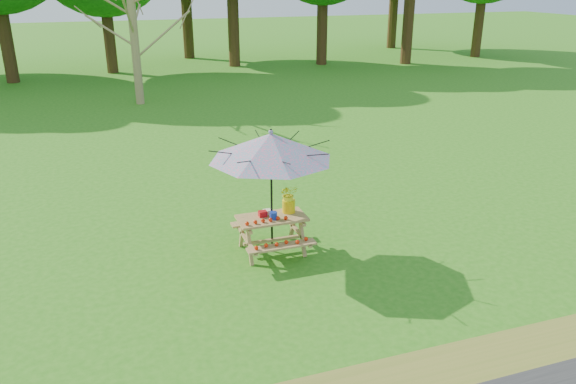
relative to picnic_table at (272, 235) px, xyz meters
name	(u,v)px	position (x,y,z in m)	size (l,w,h in m)	color
ground	(18,331)	(-4.07, -1.15, -0.33)	(120.00, 120.00, 0.00)	#297516
picnic_table	(272,235)	(0.00, 0.00, 0.00)	(1.20, 1.32, 0.67)	olive
patio_umbrella	(271,147)	(0.00, 0.00, 1.62)	(2.17, 2.17, 2.25)	black
produce_bins	(268,214)	(-0.05, 0.03, 0.40)	(0.28, 0.40, 0.13)	#B20E14
tomatoes_row	(267,220)	(-0.15, -0.18, 0.38)	(0.77, 0.13, 0.07)	red
flower_bucket	(289,198)	(0.35, 0.12, 0.62)	(0.31, 0.27, 0.52)	yellow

